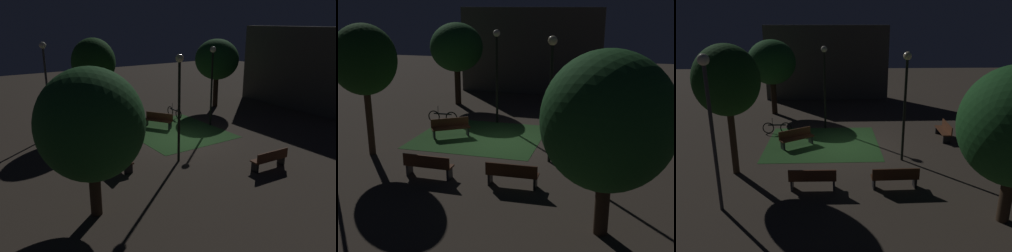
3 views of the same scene
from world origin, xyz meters
TOP-DOWN VIEW (x-y plane):
  - ground_plane at (0.00, 0.00)m, footprint 60.00×60.00m
  - grass_lawn at (-1.32, 0.52)m, footprint 5.82×5.17m
  - bench_lawn_edge at (-1.57, -4.56)m, footprint 1.81×0.50m
  - bench_by_lamp at (1.57, -4.56)m, footprint 1.81×0.52m
  - bench_front_left at (-2.66, 0.15)m, footprint 1.77×1.38m
  - bench_back_row at (5.33, 1.02)m, footprint 0.57×1.82m
  - tree_left_canopy at (-4.90, -2.95)m, footprint 2.60×2.60m
  - tree_back_left at (-4.82, 6.57)m, footprint 3.22×3.22m
  - tree_right_canopy at (4.65, -6.83)m, footprint 3.48×3.48m
  - lamp_post_path_center at (-1.22, 3.09)m, footprint 0.36×0.36m
  - lamp_post_near_wall at (2.40, -1.86)m, footprint 0.36×0.36m
  - lamp_post_plaza_east at (-4.61, -5.83)m, footprint 0.36×0.36m
  - bicycle at (-3.98, 2.22)m, footprint 1.66×0.06m
  - building_wall_backdrop at (-1.17, 11.19)m, footprint 9.93×0.80m

SIDE VIEW (x-z plane):
  - ground_plane at x=0.00m, z-range 0.00..0.00m
  - grass_lawn at x=-1.32m, z-range 0.00..0.01m
  - bicycle at x=-3.98m, z-range -0.12..0.81m
  - bench_lawn_edge at x=-1.57m, z-range 0.04..0.92m
  - bench_by_lamp at x=1.57m, z-range 0.04..0.92m
  - bench_front_left at x=-2.66m, z-range 0.04..0.92m
  - bench_back_row at x=5.33m, z-range 0.04..0.92m
  - building_wall_backdrop at x=-1.17m, z-range 0.00..5.92m
  - tree_right_canopy at x=4.65m, z-range 0.67..5.68m
  - lamp_post_path_center at x=-1.22m, z-range 0.84..5.70m
  - lamp_post_near_wall at x=2.40m, z-range 0.85..5.79m
  - lamp_post_plaza_east at x=-4.61m, z-range 0.87..6.11m
  - tree_back_left at x=-4.82m, z-range 1.01..6.07m
  - tree_left_canopy at x=-4.90m, z-range 1.24..6.61m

